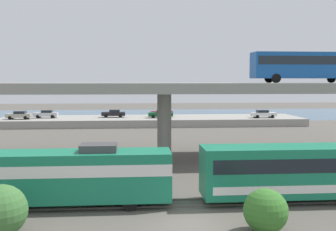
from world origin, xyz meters
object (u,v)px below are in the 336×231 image
(parked_car_3, at_px, (161,114))
(parked_car_4, at_px, (263,114))
(parked_car_0, at_px, (46,114))
(parked_car_2, at_px, (19,115))
(parked_car_1, at_px, (114,113))
(train_locomotive, at_px, (50,174))
(transit_bus_on_overpass, at_px, (305,64))
(parked_car_5, at_px, (162,112))

(parked_car_3, distance_m, parked_car_4, 19.41)
(parked_car_0, bearing_deg, parked_car_2, 26.11)
(parked_car_1, distance_m, parked_car_4, 28.49)
(train_locomotive, height_order, parked_car_1, train_locomotive)
(transit_bus_on_overpass, bearing_deg, parked_car_0, 137.11)
(transit_bus_on_overpass, distance_m, parked_car_5, 38.63)
(train_locomotive, bearing_deg, parked_car_0, -77.68)
(parked_car_0, bearing_deg, parked_car_3, 176.39)
(train_locomotive, bearing_deg, parked_car_4, -121.81)
(parked_car_1, xyz_separation_m, parked_car_5, (9.38, 1.39, -0.00))
(parked_car_4, bearing_deg, parked_car_1, 173.17)
(parked_car_0, height_order, parked_car_2, same)
(parked_car_2, distance_m, parked_car_5, 26.66)
(parked_car_2, distance_m, parked_car_4, 45.27)
(train_locomotive, xyz_separation_m, parked_car_1, (1.48, 51.38, -0.02))
(parked_car_1, height_order, parked_car_3, same)
(parked_car_2, bearing_deg, train_locomotive, 107.62)
(train_locomotive, bearing_deg, parked_car_1, -91.65)
(transit_bus_on_overpass, xyz_separation_m, parked_car_5, (-13.86, 35.15, -8.04))
(transit_bus_on_overpass, relative_size, parked_car_2, 2.71)
(parked_car_0, height_order, parked_car_1, same)
(parked_car_0, relative_size, parked_car_4, 0.94)
(parked_car_1, xyz_separation_m, parked_car_2, (-16.97, -2.61, 0.00))
(train_locomotive, relative_size, parked_car_0, 3.58)
(transit_bus_on_overpass, distance_m, parked_car_1, 41.77)
(parked_car_0, distance_m, parked_car_5, 22.06)
(transit_bus_on_overpass, bearing_deg, parked_car_3, 114.12)
(parked_car_2, bearing_deg, parked_car_4, 179.01)
(train_locomotive, relative_size, parked_car_2, 3.51)
(transit_bus_on_overpass, height_order, parked_car_1, transit_bus_on_overpass)
(parked_car_1, distance_m, parked_car_3, 9.13)
(parked_car_0, xyz_separation_m, parked_car_2, (-4.37, -2.14, 0.00))
(train_locomotive, xyz_separation_m, transit_bus_on_overpass, (24.72, 17.62, 8.01))
(train_locomotive, xyz_separation_m, parked_car_0, (-11.12, 50.91, -0.02))
(train_locomotive, distance_m, parked_car_1, 51.40)
(parked_car_0, height_order, parked_car_5, same)
(transit_bus_on_overpass, bearing_deg, parked_car_1, 124.55)
(parked_car_2, bearing_deg, parked_car_0, -153.89)
(parked_car_0, relative_size, parked_car_1, 0.97)
(train_locomotive, bearing_deg, parked_car_3, -101.88)
(train_locomotive, relative_size, parked_car_1, 3.47)
(transit_bus_on_overpass, height_order, parked_car_3, transit_bus_on_overpass)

